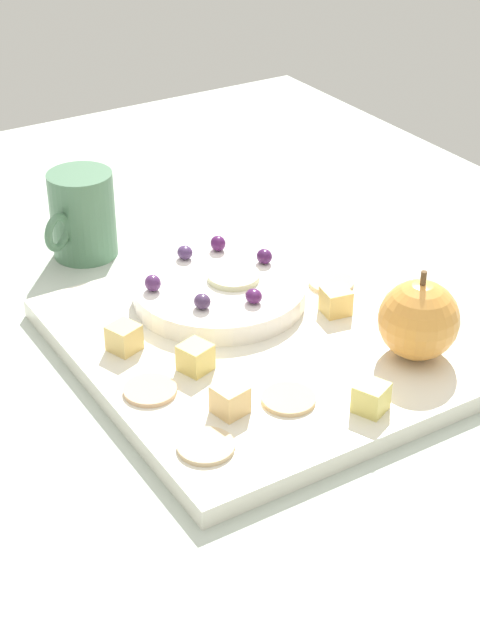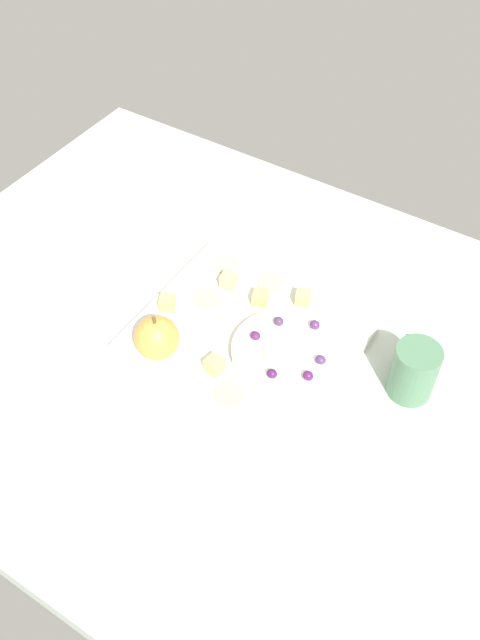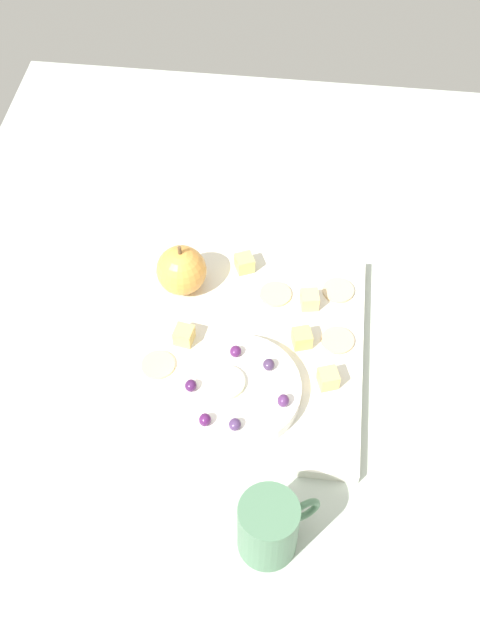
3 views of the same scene
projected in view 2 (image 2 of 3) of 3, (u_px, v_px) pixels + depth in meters
table at (250, 363)px, 106.82cm from camera, size 126.95×90.90×4.14cm
platter at (248, 335)px, 106.83cm from camera, size 34.14×29.15×1.74cm
serving_dish at (284, 352)px, 102.15cm from camera, size 16.34×16.34×1.93cm
apple_whole at (157, 338)px, 100.78cm from camera, size 6.97×6.97×6.97cm
apple_stem at (154, 320)px, 97.71cm from camera, size 0.50×0.50×1.20cm
cheese_cube_0 at (229, 280)px, 112.03cm from camera, size 2.81×2.81×2.40cm
cheese_cube_1 at (303, 298)px, 109.36cm from camera, size 3.06×3.06×2.40cm
cheese_cube_2 at (169, 301)px, 108.83cm from camera, size 3.17×3.17×2.40cm
cheese_cube_3 at (260, 298)px, 109.35cm from camera, size 3.01×3.01×2.40cm
cheese_cube_4 at (215, 365)px, 100.18cm from camera, size 2.78×2.78×2.40cm
cracker_0 at (207, 299)px, 110.55cm from camera, size 4.43×4.43×0.40cm
cracker_1 at (227, 264)px, 116.00cm from camera, size 4.43×4.43×0.40cm
cracker_2 at (229, 395)px, 97.84cm from camera, size 4.43×4.43×0.40cm
cracker_3 at (270, 282)px, 113.10cm from camera, size 4.43×4.43×0.40cm
grape_0 at (279, 321)px, 104.11cm from camera, size 1.64×1.48×1.38cm
grape_1 at (321, 360)px, 99.11cm from camera, size 1.64×1.48×1.33cm
grape_2 at (255, 336)px, 102.21cm from camera, size 1.64×1.48×1.33cm
grape_3 at (272, 374)px, 97.37cm from camera, size 1.64×1.48×1.43cm
grape_4 at (308, 376)px, 97.07cm from camera, size 1.64×1.48×1.51cm
grape_5 at (315, 325)px, 103.50cm from camera, size 1.64×1.48×1.55cm
apple_slice_0 at (278, 354)px, 100.31cm from camera, size 4.92×4.92×0.60cm
cup at (414, 370)px, 97.46cm from camera, size 7.32×9.13×9.21cm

